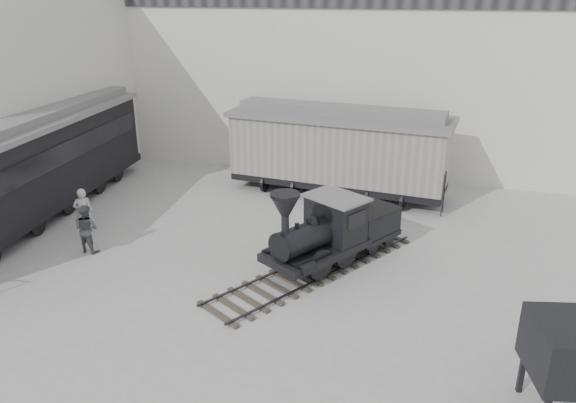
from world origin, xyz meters
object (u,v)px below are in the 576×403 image
(locomotive, at_px, (329,235))
(boxcar, at_px, (339,148))
(visitor_a, at_px, (84,212))
(passenger_coach, at_px, (28,166))
(visitor_b, at_px, (86,229))

(locomotive, height_order, boxcar, boxcar)
(boxcar, xyz_separation_m, visitor_a, (-8.40, -7.28, -1.17))
(passenger_coach, xyz_separation_m, visitor_a, (3.11, -1.10, -1.26))
(locomotive, xyz_separation_m, visitor_b, (-8.54, -1.29, -0.23))
(boxcar, height_order, visitor_b, boxcar)
(boxcar, bearing_deg, visitor_a, -132.95)
(boxcar, height_order, passenger_coach, boxcar)
(passenger_coach, height_order, visitor_b, passenger_coach)
(boxcar, relative_size, passenger_coach, 0.67)
(locomotive, distance_m, passenger_coach, 12.63)
(visitor_a, distance_m, visitor_b, 1.48)
(visitor_a, bearing_deg, locomotive, 148.03)
(locomotive, distance_m, boxcar, 7.30)
(locomotive, relative_size, visitor_a, 4.33)
(visitor_b, bearing_deg, passenger_coach, -22.49)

